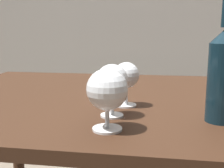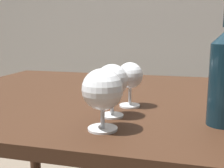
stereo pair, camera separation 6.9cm
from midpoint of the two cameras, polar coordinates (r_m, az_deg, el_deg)
dining_table at (r=0.95m, az=8.94°, el=-7.43°), size 1.42×0.91×0.73m
wine_glass_merlot at (r=0.59m, az=1.39°, el=-1.26°), size 0.09×0.09×0.13m
wine_glass_port at (r=0.69m, az=2.87°, el=0.43°), size 0.08×0.08×0.13m
wine_glass_white at (r=0.79m, az=6.16°, el=1.52°), size 0.07×0.07×0.12m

